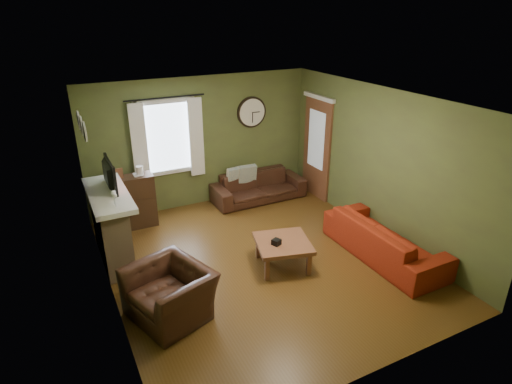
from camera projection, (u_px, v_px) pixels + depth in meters
name	position (u px, v px, depth m)	size (l,w,h in m)	color
floor	(262.00, 261.00, 6.93)	(4.60, 5.20, 0.00)	#543614
ceiling	(263.00, 101.00, 5.89)	(4.60, 5.20, 0.00)	white
wall_left	(103.00, 219.00, 5.46)	(0.00, 5.20, 2.60)	#515D2E
wall_right	(380.00, 164.00, 7.37)	(0.00, 5.20, 2.60)	#515D2E
wall_back	(202.00, 142.00, 8.54)	(4.60, 0.00, 2.60)	#515D2E
wall_front	(382.00, 277.00, 4.29)	(4.60, 0.00, 2.60)	#515D2E
fireplace	(111.00, 229.00, 6.78)	(0.40, 1.40, 1.10)	tan
firebox	(125.00, 240.00, 6.96)	(0.04, 0.60, 0.55)	black
mantel	(108.00, 195.00, 6.55)	(0.58, 1.60, 0.08)	white
tv	(106.00, 178.00, 6.60)	(0.60, 0.08, 0.35)	black
tv_screen	(111.00, 174.00, 6.61)	(0.02, 0.62, 0.36)	#994C3F
medallion_left	(85.00, 132.00, 5.74)	(0.28, 0.28, 0.03)	white
medallion_mid	(82.00, 126.00, 6.02)	(0.28, 0.28, 0.03)	white
medallion_right	(79.00, 120.00, 6.31)	(0.28, 0.28, 0.03)	white
window_pane	(167.00, 137.00, 8.15)	(1.00, 0.02, 1.30)	silver
curtain_rod	(165.00, 98.00, 7.76)	(0.03, 0.03, 1.50)	black
curtain_left	(140.00, 145.00, 7.86)	(0.28, 0.04, 1.55)	white
curtain_right	(196.00, 138.00, 8.32)	(0.28, 0.04, 1.55)	white
wall_clock	(252.00, 112.00, 8.75)	(0.64, 0.06, 0.64)	white
door	(317.00, 149.00, 8.97)	(0.05, 0.90, 2.10)	brown
bookshelf	(132.00, 202.00, 7.83)	(0.84, 0.36, 1.00)	#332013
book	(134.00, 178.00, 7.69)	(0.15, 0.21, 0.02)	brown
sofa_brown	(258.00, 187.00, 9.06)	(1.96, 0.77, 0.57)	#361D13
pillow_left	(235.00, 176.00, 8.90)	(0.37, 0.11, 0.37)	#A1ACA0
pillow_right	(247.00, 174.00, 8.98)	(0.40, 0.12, 0.40)	#A1ACA0
sofa_red	(384.00, 239.00, 6.95)	(2.19, 0.86, 0.64)	maroon
armchair	(170.00, 293.00, 5.61)	(1.05, 0.92, 0.68)	#361D13
coffee_table	(283.00, 253.00, 6.73)	(0.82, 0.82, 0.44)	brown
tissue_box	(276.00, 247.00, 6.57)	(0.12, 0.12, 0.09)	black
wine_glass_a	(115.00, 200.00, 6.03)	(0.07, 0.07, 0.20)	white
wine_glass_b	(114.00, 198.00, 6.10)	(0.07, 0.07, 0.21)	white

